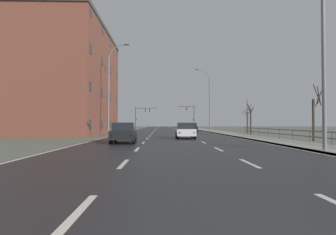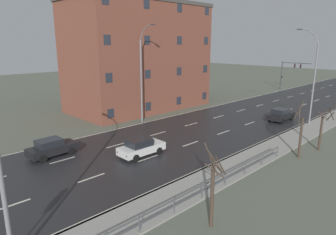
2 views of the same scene
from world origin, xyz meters
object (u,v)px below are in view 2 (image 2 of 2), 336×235
at_px(street_lamp_midground, 313,79).
at_px(car_near_right, 141,147).
at_px(street_lamp_left_bank, 142,76).
at_px(car_far_left, 52,147).
at_px(car_mid_centre, 281,115).
at_px(brick_building, 139,56).
at_px(traffic_signal_left, 289,70).

xyz_separation_m(street_lamp_midground, car_near_right, (-6.03, -20.73, -4.64)).
bearing_deg(street_lamp_left_bank, car_far_left, -74.54).
relative_size(street_lamp_left_bank, car_near_right, 2.80).
height_order(street_lamp_left_bank, car_near_right, street_lamp_left_bank).
bearing_deg(car_mid_centre, brick_building, -156.59).
bearing_deg(car_mid_centre, car_near_right, -97.18).
relative_size(car_mid_centre, car_far_left, 0.99).
distance_m(car_near_right, car_far_left, 7.64).
bearing_deg(traffic_signal_left, car_far_left, -87.13).
height_order(street_lamp_left_bank, brick_building, brick_building).
bearing_deg(car_mid_centre, traffic_signal_left, 114.04).
height_order(car_mid_centre, car_near_right, same).
distance_m(car_far_left, brick_building, 21.94).
xyz_separation_m(street_lamp_left_bank, brick_building, (-6.73, 5.04, 1.95)).
distance_m(traffic_signal_left, brick_building, 33.97).
distance_m(traffic_signal_left, car_near_right, 46.20).
relative_size(car_near_right, car_far_left, 0.99).
bearing_deg(car_far_left, car_mid_centre, 69.54).
relative_size(street_lamp_left_bank, car_far_left, 2.77).
xyz_separation_m(car_far_left, brick_building, (-10.35, 18.11, 6.80)).
bearing_deg(street_lamp_midground, car_far_left, -113.18).
bearing_deg(street_lamp_left_bank, car_near_right, -40.29).
bearing_deg(car_near_right, traffic_signal_left, 100.84).
relative_size(street_lamp_midground, car_near_right, 2.70).
distance_m(street_lamp_midground, car_near_right, 22.08).
distance_m(street_lamp_midground, brick_building, 23.21).
relative_size(street_lamp_left_bank, car_mid_centre, 2.80).
xyz_separation_m(street_lamp_left_bank, traffic_signal_left, (1.06, 37.92, -1.58)).
bearing_deg(car_far_left, street_lamp_midground, 63.95).
relative_size(street_lamp_midground, car_far_left, 2.66).
height_order(street_lamp_midground, car_far_left, street_lamp_midground).
height_order(street_lamp_midground, brick_building, brick_building).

